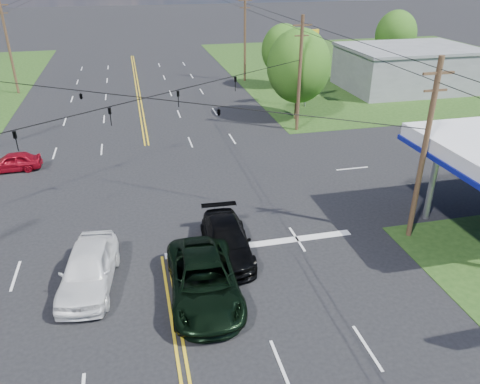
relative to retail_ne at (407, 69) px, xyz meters
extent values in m
plane|color=black|center=(-30.00, -20.00, -2.20)|extent=(280.00, 280.00, 0.00)
cube|color=#1C3B13|center=(5.00, 12.00, -2.20)|extent=(46.00, 48.00, 0.03)
cube|color=silver|center=(-25.00, -28.00, -2.20)|extent=(10.00, 0.50, 0.02)
cube|color=slate|center=(0.00, 0.00, 0.00)|extent=(14.00, 10.00, 4.40)
cylinder|color=#A5A5AA|center=(-15.00, -27.50, 0.12)|extent=(0.36, 0.36, 4.65)
cylinder|color=#3A2318|center=(-17.00, -29.00, 2.55)|extent=(0.28, 0.28, 9.50)
cube|color=#3A2318|center=(-17.00, -29.00, 6.50)|extent=(1.60, 0.12, 0.12)
cube|color=#3A2318|center=(-17.00, -29.00, 5.70)|extent=(1.20, 0.10, 0.10)
cylinder|color=#3A2318|center=(-17.00, -11.00, 2.55)|extent=(0.28, 0.28, 9.50)
cube|color=#3A2318|center=(-17.00, -11.00, 6.50)|extent=(1.60, 0.12, 0.12)
cube|color=#3A2318|center=(-17.00, -11.00, 5.70)|extent=(1.20, 0.10, 0.10)
cylinder|color=#3A2318|center=(-43.00, 8.00, 2.80)|extent=(0.28, 0.28, 10.00)
cube|color=#3A2318|center=(-43.00, 8.00, 7.00)|extent=(1.60, 0.12, 0.12)
cube|color=#3A2318|center=(-43.00, 8.00, 6.20)|extent=(1.20, 0.10, 0.10)
cylinder|color=#3A2318|center=(-17.00, 8.00, 2.80)|extent=(0.28, 0.28, 10.00)
cube|color=#3A2318|center=(-17.00, 8.00, 7.00)|extent=(1.60, 0.12, 0.12)
cube|color=#3A2318|center=(-17.00, 8.00, 6.20)|extent=(1.20, 0.10, 0.10)
imported|color=black|center=(-36.50, -24.50, 3.22)|extent=(0.17, 0.21, 1.05)
imported|color=black|center=(-32.08, -21.44, 3.22)|extent=(0.17, 0.21, 1.05)
imported|color=black|center=(-27.92, -18.56, 3.22)|extent=(0.17, 0.21, 1.05)
imported|color=black|center=(-23.50, -15.50, 3.22)|extent=(0.17, 0.21, 1.05)
imported|color=black|center=(-33.90, -17.30, 3.50)|extent=(1.24, 0.26, 0.50)
imported|color=black|center=(-26.10, -22.70, 3.50)|extent=(1.24, 0.26, 0.50)
cylinder|color=black|center=(-17.00, -22.00, 6.70)|extent=(0.04, 100.00, 0.04)
cylinder|color=black|center=(-17.00, -22.00, 6.10)|extent=(0.04, 100.00, 0.04)
cylinder|color=#3A2318|center=(-16.00, -8.00, -0.55)|extent=(0.36, 0.36, 3.30)
ellipsoid|color=#244F15|center=(-16.00, -8.00, 2.67)|extent=(5.70, 5.70, 6.60)
cylinder|color=#3A2318|center=(-13.50, 4.00, -0.77)|extent=(0.36, 0.36, 2.86)
ellipsoid|color=#244F15|center=(-13.50, 4.00, 2.03)|extent=(4.94, 4.94, 5.72)
cylinder|color=#3A2318|center=(4.00, 10.00, -0.66)|extent=(0.36, 0.36, 3.08)
ellipsoid|color=#244F15|center=(4.00, 10.00, 2.35)|extent=(5.32, 5.32, 6.16)
imported|color=black|center=(-28.57, -31.54, -1.31)|extent=(3.23, 6.52, 1.78)
imported|color=black|center=(-26.93, -28.50, -1.40)|extent=(2.51, 5.63, 1.60)
imported|color=white|center=(-33.50, -29.57, -1.27)|extent=(2.90, 5.70, 1.86)
imported|color=maroon|center=(-39.40, -14.75, -1.55)|extent=(3.87, 1.69, 1.30)
imported|color=#A9A9AE|center=(-6.77, -16.18, -1.55)|extent=(4.59, 2.04, 1.31)
cylinder|color=#A5A5AA|center=(-13.78, -4.36, 1.56)|extent=(0.20, 0.20, 7.52)
cube|color=gold|center=(-13.78, -4.36, 4.72)|extent=(2.07, 0.74, 1.03)
camera|label=1|loc=(-30.83, -47.89, 11.15)|focal=35.00mm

